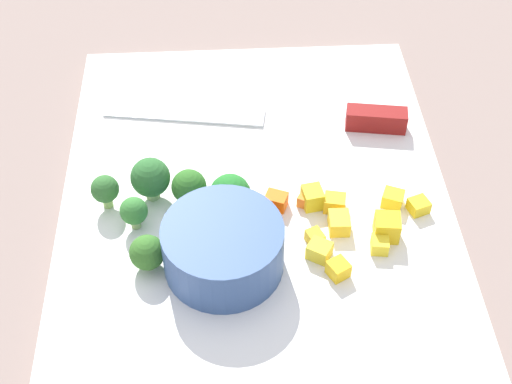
{
  "coord_description": "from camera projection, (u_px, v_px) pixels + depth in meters",
  "views": [
    {
      "loc": [
        -0.45,
        0.03,
        0.5
      ],
      "look_at": [
        0.0,
        0.0,
        0.02
      ],
      "focal_mm": 50.32,
      "sensor_mm": 36.0,
      "label": 1
    }
  ],
  "objects": [
    {
      "name": "ground_plane",
      "position": [
        256.0,
        208.0,
        0.68
      ],
      "size": [
        4.0,
        4.0,
        0.0
      ],
      "primitive_type": "plane",
      "color": "gray"
    },
    {
      "name": "cutting_board",
      "position": [
        256.0,
        204.0,
        0.67
      ],
      "size": [
        0.48,
        0.36,
        0.01
      ],
      "primitive_type": "cube",
      "color": "white",
      "rests_on": "ground_plane"
    },
    {
      "name": "prep_bowl",
      "position": [
        223.0,
        248.0,
        0.6
      ],
      "size": [
        0.1,
        0.1,
        0.05
      ],
      "primitive_type": "cylinder",
      "color": "#39568B",
      "rests_on": "cutting_board"
    },
    {
      "name": "chef_knife",
      "position": [
        311.0,
        117.0,
        0.74
      ],
      "size": [
        0.07,
        0.31,
        0.02
      ],
      "rotation": [
        0.0,
        0.0,
        1.41
      ],
      "color": "silver",
      "rests_on": "cutting_board"
    },
    {
      "name": "carrot_dice_0",
      "position": [
        273.0,
        217.0,
        0.65
      ],
      "size": [
        0.01,
        0.02,
        0.01
      ],
      "primitive_type": "cube",
      "rotation": [
        0.0,
        0.0,
        0.4
      ],
      "color": "orange",
      "rests_on": "cutting_board"
    },
    {
      "name": "carrot_dice_1",
      "position": [
        276.0,
        201.0,
        0.66
      ],
      "size": [
        0.02,
        0.02,
        0.01
      ],
      "primitive_type": "cube",
      "rotation": [
        0.0,
        0.0,
        1.18
      ],
      "color": "orange",
      "rests_on": "cutting_board"
    },
    {
      "name": "carrot_dice_2",
      "position": [
        261.0,
        212.0,
        0.65
      ],
      "size": [
        0.03,
        0.03,
        0.01
      ],
      "primitive_type": "cube",
      "rotation": [
        0.0,
        0.0,
        2.24
      ],
      "color": "orange",
      "rests_on": "cutting_board"
    },
    {
      "name": "carrot_dice_3",
      "position": [
        231.0,
        204.0,
        0.66
      ],
      "size": [
        0.02,
        0.02,
        0.01
      ],
      "primitive_type": "cube",
      "rotation": [
        0.0,
        0.0,
        0.61
      ],
      "color": "orange",
      "rests_on": "cutting_board"
    },
    {
      "name": "carrot_dice_4",
      "position": [
        306.0,
        199.0,
        0.66
      ],
      "size": [
        0.02,
        0.02,
        0.01
      ],
      "primitive_type": "cube",
      "rotation": [
        0.0,
        0.0,
        2.65
      ],
      "color": "orange",
      "rests_on": "cutting_board"
    },
    {
      "name": "pepper_dice_0",
      "position": [
        393.0,
        199.0,
        0.66
      ],
      "size": [
        0.02,
        0.02,
        0.01
      ],
      "primitive_type": "cube",
      "rotation": [
        0.0,
        0.0,
        2.73
      ],
      "color": "yellow",
      "rests_on": "cutting_board"
    },
    {
      "name": "pepper_dice_1",
      "position": [
        380.0,
        245.0,
        0.62
      ],
      "size": [
        0.02,
        0.02,
        0.01
      ],
      "primitive_type": "cube",
      "rotation": [
        0.0,
        0.0,
        1.44
      ],
      "color": "yellow",
      "rests_on": "cutting_board"
    },
    {
      "name": "pepper_dice_2",
      "position": [
        335.0,
        203.0,
        0.66
      ],
      "size": [
        0.02,
        0.02,
        0.02
      ],
      "primitive_type": "cube",
      "rotation": [
        0.0,
        0.0,
        1.36
      ],
      "color": "yellow",
      "rests_on": "cutting_board"
    },
    {
      "name": "pepper_dice_3",
      "position": [
        339.0,
        223.0,
        0.64
      ],
      "size": [
        0.02,
        0.02,
        0.02
      ],
      "primitive_type": "cube",
      "rotation": [
        0.0,
        0.0,
        1.55
      ],
      "color": "yellow",
      "rests_on": "cutting_board"
    },
    {
      "name": "pepper_dice_4",
      "position": [
        387.0,
        227.0,
        0.63
      ],
      "size": [
        0.02,
        0.02,
        0.02
      ],
      "primitive_type": "cube",
      "rotation": [
        0.0,
        0.0,
        3.02
      ],
      "color": "yellow",
      "rests_on": "cutting_board"
    },
    {
      "name": "pepper_dice_5",
      "position": [
        312.0,
        197.0,
        0.66
      ],
      "size": [
        0.02,
        0.02,
        0.02
      ],
      "primitive_type": "cube",
      "rotation": [
        0.0,
        0.0,
        1.75
      ],
      "color": "yellow",
      "rests_on": "cutting_board"
    },
    {
      "name": "pepper_dice_6",
      "position": [
        319.0,
        251.0,
        0.62
      ],
      "size": [
        0.02,
        0.03,
        0.02
      ],
      "primitive_type": "cube",
      "rotation": [
        0.0,
        0.0,
        2.59
      ],
      "color": "yellow",
      "rests_on": "cutting_board"
    },
    {
      "name": "pepper_dice_7",
      "position": [
        419.0,
        206.0,
        0.66
      ],
      "size": [
        0.02,
        0.02,
        0.01
      ],
      "primitive_type": "cube",
      "rotation": [
        0.0,
        0.0,
        0.35
      ],
      "color": "yellow",
      "rests_on": "cutting_board"
    },
    {
      "name": "pepper_dice_8",
      "position": [
        338.0,
        269.0,
        0.6
      ],
      "size": [
        0.02,
        0.02,
        0.01
      ],
      "primitive_type": "cube",
      "rotation": [
        0.0,
        0.0,
        2.08
      ],
      "color": "yellow",
      "rests_on": "cutting_board"
    },
    {
      "name": "pepper_dice_9",
      "position": [
        315.0,
        238.0,
        0.63
      ],
      "size": [
        0.02,
        0.02,
        0.01
      ],
      "primitive_type": "cube",
      "rotation": [
        0.0,
        0.0,
        1.98
      ],
      "color": "yellow",
      "rests_on": "cutting_board"
    },
    {
      "name": "broccoli_floret_0",
      "position": [
        134.0,
        212.0,
        0.63
      ],
      "size": [
        0.03,
        0.03,
        0.03
      ],
      "color": "#95B264",
      "rests_on": "cutting_board"
    },
    {
      "name": "broccoli_floret_1",
      "position": [
        105.0,
        190.0,
        0.65
      ],
      "size": [
        0.03,
        0.03,
        0.04
      ],
      "color": "#98C463",
      "rests_on": "cutting_board"
    },
    {
      "name": "broccoli_floret_2",
      "position": [
        230.0,
        195.0,
        0.64
      ],
      "size": [
        0.04,
        0.04,
        0.04
      ],
      "color": "#95BA6C",
      "rests_on": "cutting_board"
    },
    {
      "name": "broccoli_floret_3",
      "position": [
        189.0,
        185.0,
        0.65
      ],
      "size": [
        0.03,
        0.03,
        0.04
      ],
      "color": "#95B363",
      "rests_on": "cutting_board"
    },
    {
      "name": "broccoli_floret_4",
      "position": [
        150.0,
        178.0,
        0.65
      ],
      "size": [
        0.04,
        0.04,
        0.04
      ],
      "color": "#94B26D",
      "rests_on": "cutting_board"
    },
    {
      "name": "broccoli_floret_5",
      "position": [
        147.0,
        253.0,
        0.6
      ],
      "size": [
        0.03,
        0.03,
        0.03
      ],
      "color": "#88B66C",
      "rests_on": "cutting_board"
    }
  ]
}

